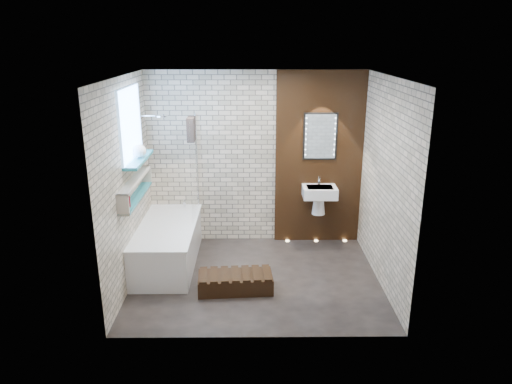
{
  "coord_description": "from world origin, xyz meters",
  "views": [
    {
      "loc": [
        -0.05,
        -5.62,
        3.03
      ],
      "look_at": [
        0.0,
        0.15,
        1.15
      ],
      "focal_mm": 33.36,
      "sensor_mm": 36.0,
      "label": 1
    }
  ],
  "objects_px": {
    "bathtub": "(168,244)",
    "bath_screen": "(194,167)",
    "led_mirror": "(320,136)",
    "walnut_step": "(235,282)",
    "washbasin": "(319,196)"
  },
  "relations": [
    {
      "from": "washbasin",
      "to": "led_mirror",
      "type": "distance_m",
      "value": 0.88
    },
    {
      "from": "bath_screen",
      "to": "walnut_step",
      "type": "height_order",
      "value": "bath_screen"
    },
    {
      "from": "bathtub",
      "to": "led_mirror",
      "type": "distance_m",
      "value": 2.68
    },
    {
      "from": "bathtub",
      "to": "bath_screen",
      "type": "xyz_separation_m",
      "value": [
        0.35,
        0.44,
        0.99
      ]
    },
    {
      "from": "washbasin",
      "to": "walnut_step",
      "type": "xyz_separation_m",
      "value": [
        -1.21,
        -1.37,
        -0.69
      ]
    },
    {
      "from": "led_mirror",
      "to": "walnut_step",
      "type": "height_order",
      "value": "led_mirror"
    },
    {
      "from": "bathtub",
      "to": "washbasin",
      "type": "relative_size",
      "value": 3.0
    },
    {
      "from": "bathtub",
      "to": "walnut_step",
      "type": "relative_size",
      "value": 1.88
    },
    {
      "from": "bathtub",
      "to": "walnut_step",
      "type": "height_order",
      "value": "bathtub"
    },
    {
      "from": "washbasin",
      "to": "led_mirror",
      "type": "height_order",
      "value": "led_mirror"
    },
    {
      "from": "bathtub",
      "to": "walnut_step",
      "type": "xyz_separation_m",
      "value": [
        0.96,
        -0.75,
        -0.19
      ]
    },
    {
      "from": "bathtub",
      "to": "walnut_step",
      "type": "distance_m",
      "value": 1.23
    },
    {
      "from": "bathtub",
      "to": "washbasin",
      "type": "distance_m",
      "value": 2.32
    },
    {
      "from": "bath_screen",
      "to": "walnut_step",
      "type": "bearing_deg",
      "value": -62.98
    },
    {
      "from": "bath_screen",
      "to": "led_mirror",
      "type": "bearing_deg",
      "value": 10.66
    }
  ]
}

